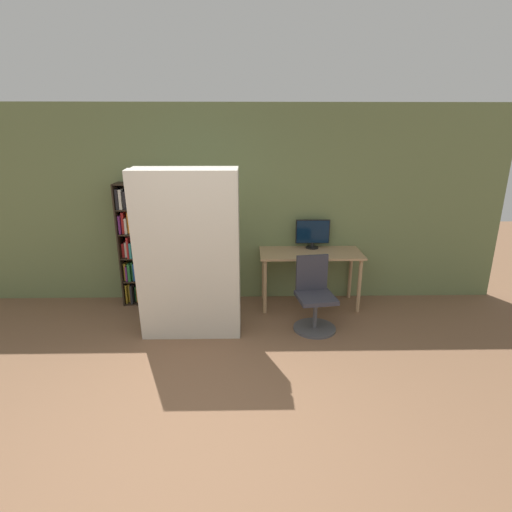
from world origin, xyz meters
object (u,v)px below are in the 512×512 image
object	(u,v)px
mattress_near	(188,259)
monitor	(313,233)
office_chair	(314,301)
bookshelf	(139,245)
mattress_far	(191,253)

from	to	relation	value
mattress_near	monitor	bearing A→B (deg)	35.84
monitor	office_chair	distance (m)	1.09
monitor	bookshelf	size ratio (longest dim) A/B	0.28
bookshelf	mattress_near	distance (m)	1.40
office_chair	mattress_near	world-z (taller)	mattress_near
mattress_far	monitor	bearing A→B (deg)	30.30
office_chair	mattress_far	distance (m)	1.61
office_chair	mattress_near	bearing A→B (deg)	-170.40
office_chair	monitor	bearing A→B (deg)	84.23
mattress_near	mattress_far	world-z (taller)	same
office_chair	mattress_far	bearing A→B (deg)	-178.68
office_chair	mattress_near	distance (m)	1.62
monitor	mattress_far	distance (m)	1.81
bookshelf	monitor	bearing A→B (deg)	0.45
bookshelf	mattress_far	distance (m)	1.24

